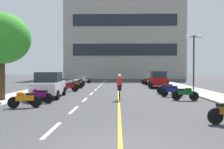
{
  "coord_description": "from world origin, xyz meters",
  "views": [
    {
      "loc": [
        0.18,
        -5.94,
        2.0
      ],
      "look_at": [
        -0.47,
        21.29,
        1.44
      ],
      "focal_mm": 38.91,
      "sensor_mm": 36.0,
      "label": 1
    }
  ],
  "objects_px": {
    "motorcycle_7": "(70,85)",
    "motorcycle_9": "(77,83)",
    "motorcycle_5": "(168,88)",
    "motorcycle_1": "(25,99)",
    "motorcycle_2": "(39,95)",
    "motorcycle_8": "(76,84)",
    "motorcycle_12": "(85,80)",
    "cyclist_rider": "(119,87)",
    "roadside_tree": "(2,39)",
    "motorcycle_3": "(185,93)",
    "motorcycle_6": "(69,87)",
    "motorcycle_10": "(151,82)",
    "motorcycle_11": "(147,81)",
    "parked_car_mid": "(158,79)",
    "street_lamp_mid": "(194,50)",
    "parked_car_near": "(49,85)",
    "motorcycle_4": "(172,90)"
  },
  "relations": [
    {
      "from": "motorcycle_7",
      "to": "motorcycle_9",
      "type": "relative_size",
      "value": 1.01
    },
    {
      "from": "motorcycle_5",
      "to": "motorcycle_9",
      "type": "bearing_deg",
      "value": 136.13
    },
    {
      "from": "motorcycle_1",
      "to": "motorcycle_2",
      "type": "height_order",
      "value": "same"
    },
    {
      "from": "motorcycle_8",
      "to": "motorcycle_12",
      "type": "distance_m",
      "value": 9.53
    },
    {
      "from": "motorcycle_7",
      "to": "cyclist_rider",
      "type": "relative_size",
      "value": 0.96
    },
    {
      "from": "motorcycle_5",
      "to": "roadside_tree",
      "type": "bearing_deg",
      "value": -156.96
    },
    {
      "from": "motorcycle_3",
      "to": "motorcycle_6",
      "type": "bearing_deg",
      "value": 146.27
    },
    {
      "from": "motorcycle_10",
      "to": "motorcycle_11",
      "type": "bearing_deg",
      "value": 95.72
    },
    {
      "from": "motorcycle_2",
      "to": "parked_car_mid",
      "type": "bearing_deg",
      "value": 54.12
    },
    {
      "from": "motorcycle_1",
      "to": "motorcycle_2",
      "type": "xyz_separation_m",
      "value": [
        0.19,
        1.77,
        0.0
      ]
    },
    {
      "from": "street_lamp_mid",
      "to": "parked_car_near",
      "type": "height_order",
      "value": "street_lamp_mid"
    },
    {
      "from": "motorcycle_9",
      "to": "motorcycle_11",
      "type": "height_order",
      "value": "same"
    },
    {
      "from": "motorcycle_2",
      "to": "motorcycle_9",
      "type": "distance_m",
      "value": 13.67
    },
    {
      "from": "motorcycle_3",
      "to": "motorcycle_9",
      "type": "bearing_deg",
      "value": 126.34
    },
    {
      "from": "street_lamp_mid",
      "to": "motorcycle_4",
      "type": "bearing_deg",
      "value": -121.21
    },
    {
      "from": "parked_car_near",
      "to": "motorcycle_9",
      "type": "bearing_deg",
      "value": 88.59
    },
    {
      "from": "motorcycle_7",
      "to": "parked_car_mid",
      "type": "bearing_deg",
      "value": 23.31
    },
    {
      "from": "motorcycle_7",
      "to": "motorcycle_10",
      "type": "bearing_deg",
      "value": 41.67
    },
    {
      "from": "motorcycle_3",
      "to": "motorcycle_10",
      "type": "relative_size",
      "value": 1.01
    },
    {
      "from": "motorcycle_11",
      "to": "motorcycle_4",
      "type": "bearing_deg",
      "value": -90.08
    },
    {
      "from": "motorcycle_8",
      "to": "motorcycle_12",
      "type": "bearing_deg",
      "value": 91.65
    },
    {
      "from": "motorcycle_6",
      "to": "motorcycle_10",
      "type": "distance_m",
      "value": 12.62
    },
    {
      "from": "motorcycle_11",
      "to": "parked_car_mid",
      "type": "bearing_deg",
      "value": -85.02
    },
    {
      "from": "motorcycle_2",
      "to": "motorcycle_3",
      "type": "xyz_separation_m",
      "value": [
        9.03,
        1.4,
        0.0
      ]
    },
    {
      "from": "roadside_tree",
      "to": "motorcycle_9",
      "type": "bearing_deg",
      "value": 79.2
    },
    {
      "from": "motorcycle_9",
      "to": "motorcycle_6",
      "type": "bearing_deg",
      "value": -87.41
    },
    {
      "from": "motorcycle_5",
      "to": "motorcycle_10",
      "type": "distance_m",
      "value": 11.2
    },
    {
      "from": "roadside_tree",
      "to": "motorcycle_11",
      "type": "height_order",
      "value": "roadside_tree"
    },
    {
      "from": "parked_car_near",
      "to": "motorcycle_6",
      "type": "bearing_deg",
      "value": 82.55
    },
    {
      "from": "motorcycle_11",
      "to": "motorcycle_2",
      "type": "bearing_deg",
      "value": -115.3
    },
    {
      "from": "street_lamp_mid",
      "to": "motorcycle_8",
      "type": "distance_m",
      "value": 12.44
    },
    {
      "from": "motorcycle_10",
      "to": "motorcycle_9",
      "type": "bearing_deg",
      "value": -162.14
    },
    {
      "from": "motorcycle_3",
      "to": "cyclist_rider",
      "type": "xyz_separation_m",
      "value": [
        -4.24,
        0.05,
        0.41
      ]
    },
    {
      "from": "motorcycle_2",
      "to": "parked_car_near",
      "type": "bearing_deg",
      "value": 94.93
    },
    {
      "from": "motorcycle_12",
      "to": "motorcycle_2",
      "type": "bearing_deg",
      "value": -89.74
    },
    {
      "from": "motorcycle_7",
      "to": "motorcycle_12",
      "type": "relative_size",
      "value": 1.0
    },
    {
      "from": "parked_car_mid",
      "to": "motorcycle_6",
      "type": "relative_size",
      "value": 2.59
    },
    {
      "from": "roadside_tree",
      "to": "motorcycle_3",
      "type": "distance_m",
      "value": 12.06
    },
    {
      "from": "motorcycle_10",
      "to": "motorcycle_12",
      "type": "distance_m",
      "value": 9.98
    },
    {
      "from": "parked_car_near",
      "to": "motorcycle_4",
      "type": "xyz_separation_m",
      "value": [
        8.9,
        0.5,
        -0.44
      ]
    },
    {
      "from": "roadside_tree",
      "to": "motorcycle_7",
      "type": "xyz_separation_m",
      "value": [
        2.64,
        8.22,
        -3.44
      ]
    },
    {
      "from": "motorcycle_1",
      "to": "motorcycle_11",
      "type": "distance_m",
      "value": 21.96
    },
    {
      "from": "roadside_tree",
      "to": "parked_car_near",
      "type": "relative_size",
      "value": 1.25
    },
    {
      "from": "motorcycle_6",
      "to": "motorcycle_8",
      "type": "relative_size",
      "value": 0.98
    },
    {
      "from": "motorcycle_3",
      "to": "motorcycle_7",
      "type": "distance_m",
      "value": 11.55
    },
    {
      "from": "parked_car_mid",
      "to": "parked_car_near",
      "type": "bearing_deg",
      "value": -134.25
    },
    {
      "from": "roadside_tree",
      "to": "motorcycle_3",
      "type": "bearing_deg",
      "value": 4.19
    },
    {
      "from": "motorcycle_5",
      "to": "motorcycle_9",
      "type": "height_order",
      "value": "same"
    },
    {
      "from": "motorcycle_6",
      "to": "motorcycle_12",
      "type": "xyz_separation_m",
      "value": [
        -0.39,
        13.72,
        0.0
      ]
    },
    {
      "from": "motorcycle_9",
      "to": "motorcycle_10",
      "type": "bearing_deg",
      "value": 17.86
    }
  ]
}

